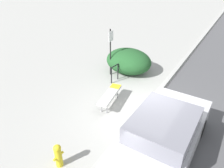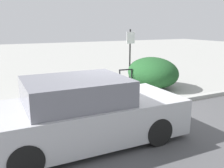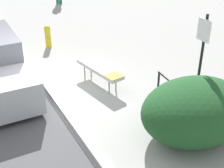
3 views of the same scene
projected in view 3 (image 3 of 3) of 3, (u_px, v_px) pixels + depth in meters
ground_plane at (54, 98)px, 7.81m from camera, size 60.00×60.00×0.00m
curb at (54, 96)px, 7.78m from camera, size 60.00×0.20×0.13m
bench at (100, 69)px, 8.24m from camera, size 1.64×0.67×0.50m
bike_rack at (164, 88)px, 7.22m from camera, size 0.55×0.11×0.83m
sign_post at (201, 56)px, 6.64m from camera, size 0.36×0.08×2.30m
fire_hydrant at (48, 36)px, 10.62m from camera, size 0.36×0.22×0.77m
shrub_hedge at (195, 110)px, 6.22m from camera, size 1.83×2.33×1.22m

